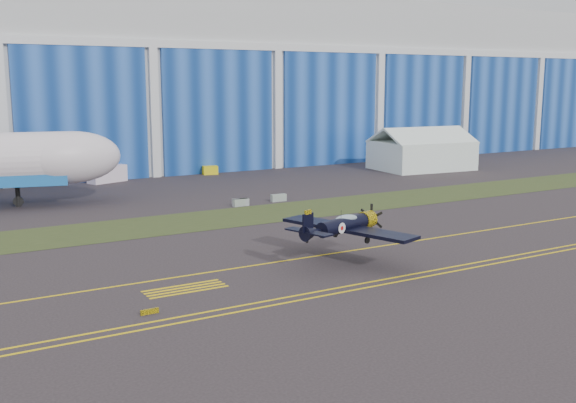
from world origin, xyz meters
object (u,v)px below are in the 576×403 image
tent (422,148)px  shipping_container (107,174)px  tug (210,170)px  warbird (343,225)px

tent → shipping_container: tent is taller
tent → shipping_container: bearing=171.9°
tent → tug: (-34.13, 12.13, -2.96)m
warbird → tent: tent is taller
shipping_container → tent: bearing=-33.9°
tent → shipping_container: (-50.95, 11.93, -2.41)m
shipping_container → tug: 16.83m
warbird → shipping_container: (-4.25, 55.45, -1.92)m
tent → shipping_container: 52.38m
warbird → tent: 63.84m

